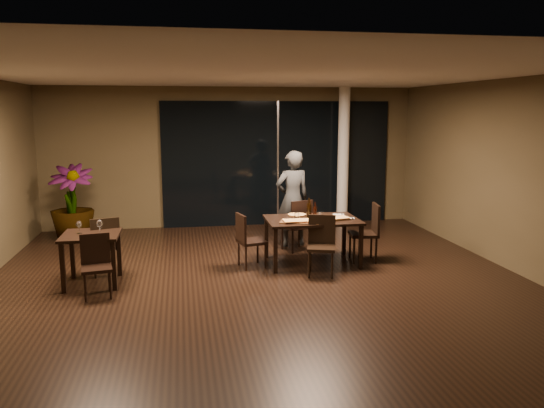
{
  "coord_description": "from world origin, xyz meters",
  "views": [
    {
      "loc": [
        -1.09,
        -7.45,
        2.49
      ],
      "look_at": [
        0.3,
        0.61,
        1.05
      ],
      "focal_mm": 35.0,
      "sensor_mm": 36.0,
      "label": 1
    }
  ],
  "objects_px": {
    "chair_main_far": "(298,223)",
    "chair_main_left": "(247,238)",
    "side_table": "(91,242)",
    "chair_main_near": "(321,242)",
    "chair_side_far": "(105,243)",
    "main_table": "(312,223)",
    "bottle_c": "(310,209)",
    "chair_side_near": "(96,262)",
    "bottle_a": "(309,208)",
    "diner": "(292,199)",
    "potted_plant": "(72,203)",
    "chair_main_right": "(369,229)",
    "bottle_b": "(315,210)"
  },
  "relations": [
    {
      "from": "chair_main_left",
      "to": "chair_main_right",
      "type": "height_order",
      "value": "chair_main_right"
    },
    {
      "from": "side_table",
      "to": "bottle_b",
      "type": "height_order",
      "value": "bottle_b"
    },
    {
      "from": "diner",
      "to": "bottle_a",
      "type": "xyz_separation_m",
      "value": [
        0.04,
        -1.12,
        0.03
      ]
    },
    {
      "from": "bottle_b",
      "to": "bottle_a",
      "type": "bearing_deg",
      "value": 143.19
    },
    {
      "from": "diner",
      "to": "bottle_b",
      "type": "xyz_separation_m",
      "value": [
        0.13,
        -1.19,
        -0.0
      ]
    },
    {
      "from": "chair_main_near",
      "to": "bottle_c",
      "type": "bearing_deg",
      "value": 109.67
    },
    {
      "from": "chair_side_far",
      "to": "chair_main_far",
      "type": "bearing_deg",
      "value": 177.2
    },
    {
      "from": "main_table",
      "to": "bottle_a",
      "type": "bearing_deg",
      "value": 119.41
    },
    {
      "from": "chair_side_near",
      "to": "bottle_a",
      "type": "bearing_deg",
      "value": 8.33
    },
    {
      "from": "side_table",
      "to": "chair_side_near",
      "type": "xyz_separation_m",
      "value": [
        0.13,
        -0.51,
        -0.15
      ]
    },
    {
      "from": "potted_plant",
      "to": "bottle_c",
      "type": "relative_size",
      "value": 5.14
    },
    {
      "from": "side_table",
      "to": "bottle_c",
      "type": "bearing_deg",
      "value": 9.6
    },
    {
      "from": "chair_main_left",
      "to": "side_table",
      "type": "bearing_deg",
      "value": 86.97
    },
    {
      "from": "chair_main_far",
      "to": "chair_main_left",
      "type": "xyz_separation_m",
      "value": [
        -1.02,
        -0.82,
        -0.03
      ]
    },
    {
      "from": "chair_main_near",
      "to": "chair_side_far",
      "type": "xyz_separation_m",
      "value": [
        -3.28,
        0.48,
        0.0
      ]
    },
    {
      "from": "chair_main_far",
      "to": "potted_plant",
      "type": "height_order",
      "value": "potted_plant"
    },
    {
      "from": "chair_main_far",
      "to": "bottle_a",
      "type": "distance_m",
      "value": 0.8
    },
    {
      "from": "diner",
      "to": "chair_main_left",
      "type": "bearing_deg",
      "value": 40.35
    },
    {
      "from": "diner",
      "to": "potted_plant",
      "type": "distance_m",
      "value": 4.25
    },
    {
      "from": "chair_main_far",
      "to": "chair_side_near",
      "type": "relative_size",
      "value": 1.11
    },
    {
      "from": "chair_side_far",
      "to": "diner",
      "type": "distance_m",
      "value": 3.47
    },
    {
      "from": "diner",
      "to": "main_table",
      "type": "bearing_deg",
      "value": 82.85
    },
    {
      "from": "chair_main_right",
      "to": "chair_side_near",
      "type": "xyz_separation_m",
      "value": [
        -4.23,
        -1.0,
        -0.07
      ]
    },
    {
      "from": "bottle_c",
      "to": "chair_main_right",
      "type": "bearing_deg",
      "value": -4.97
    },
    {
      "from": "chair_main_left",
      "to": "chair_side_far",
      "type": "bearing_deg",
      "value": 77.19
    },
    {
      "from": "main_table",
      "to": "side_table",
      "type": "relative_size",
      "value": 1.88
    },
    {
      "from": "chair_main_left",
      "to": "bottle_a",
      "type": "bearing_deg",
      "value": -96.89
    },
    {
      "from": "chair_main_near",
      "to": "chair_main_left",
      "type": "xyz_separation_m",
      "value": [
        -1.08,
        0.52,
        -0.02
      ]
    },
    {
      "from": "side_table",
      "to": "chair_main_near",
      "type": "distance_m",
      "value": 3.41
    },
    {
      "from": "side_table",
      "to": "chair_side_far",
      "type": "xyz_separation_m",
      "value": [
        0.13,
        0.4,
        -0.11
      ]
    },
    {
      "from": "chair_main_right",
      "to": "bottle_a",
      "type": "distance_m",
      "value": 1.08
    },
    {
      "from": "side_table",
      "to": "chair_main_far",
      "type": "xyz_separation_m",
      "value": [
        3.34,
        1.26,
        -0.1
      ]
    },
    {
      "from": "chair_side_near",
      "to": "diner",
      "type": "bearing_deg",
      "value": 24.47
    },
    {
      "from": "chair_main_near",
      "to": "bottle_c",
      "type": "xyz_separation_m",
      "value": [
        -0.03,
        0.65,
        0.39
      ]
    },
    {
      "from": "chair_main_far",
      "to": "chair_main_near",
      "type": "relative_size",
      "value": 1.04
    },
    {
      "from": "chair_main_near",
      "to": "chair_main_left",
      "type": "height_order",
      "value": "chair_main_near"
    },
    {
      "from": "chair_main_left",
      "to": "bottle_c",
      "type": "xyz_separation_m",
      "value": [
        1.05,
        0.13,
        0.4
      ]
    },
    {
      "from": "main_table",
      "to": "potted_plant",
      "type": "xyz_separation_m",
      "value": [
        -4.18,
        2.29,
        0.07
      ]
    },
    {
      "from": "chair_main_right",
      "to": "diner",
      "type": "xyz_separation_m",
      "value": [
        -1.05,
        1.21,
        0.35
      ]
    },
    {
      "from": "chair_side_far",
      "to": "main_table",
      "type": "bearing_deg",
      "value": 163.92
    },
    {
      "from": "side_table",
      "to": "main_table",
      "type": "bearing_deg",
      "value": 8.37
    },
    {
      "from": "side_table",
      "to": "chair_side_far",
      "type": "height_order",
      "value": "chair_side_far"
    },
    {
      "from": "side_table",
      "to": "chair_main_near",
      "type": "bearing_deg",
      "value": -1.31
    },
    {
      "from": "side_table",
      "to": "chair_main_far",
      "type": "height_order",
      "value": "chair_main_far"
    },
    {
      "from": "chair_side_far",
      "to": "bottle_c",
      "type": "distance_m",
      "value": 3.28
    },
    {
      "from": "main_table",
      "to": "chair_main_right",
      "type": "distance_m",
      "value": 0.98
    },
    {
      "from": "main_table",
      "to": "chair_main_near",
      "type": "bearing_deg",
      "value": -89.55
    },
    {
      "from": "main_table",
      "to": "potted_plant",
      "type": "distance_m",
      "value": 4.77
    },
    {
      "from": "chair_main_far",
      "to": "chair_main_left",
      "type": "bearing_deg",
      "value": 19.3
    },
    {
      "from": "main_table",
      "to": "chair_side_near",
      "type": "bearing_deg",
      "value": -162.79
    }
  ]
}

